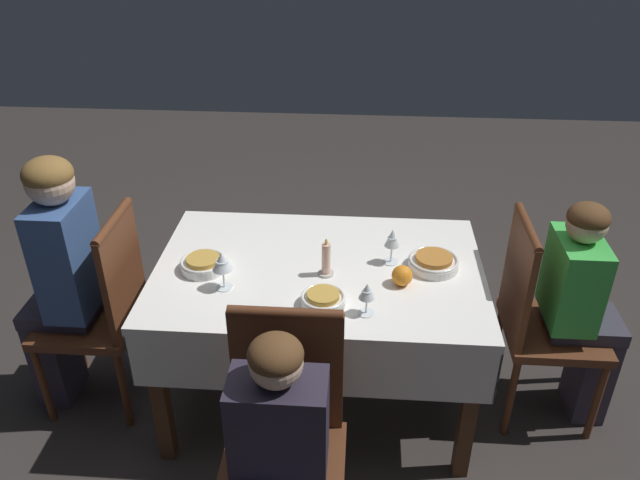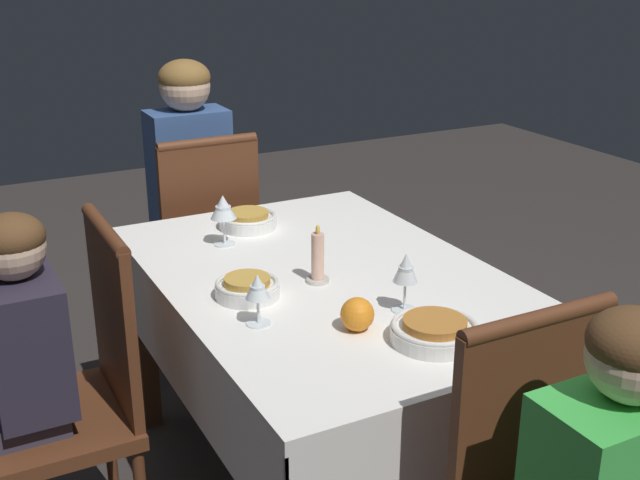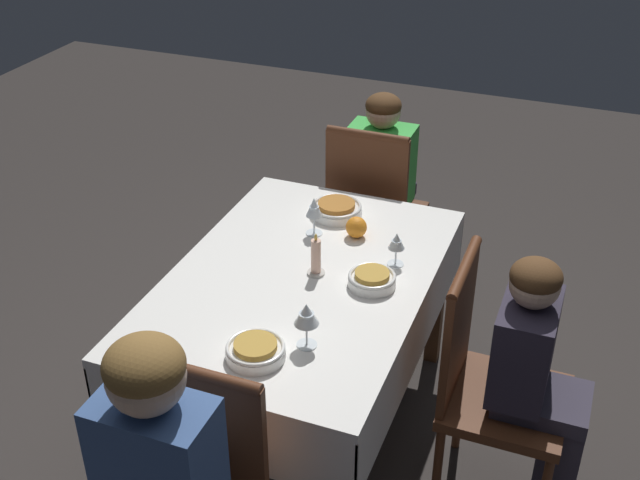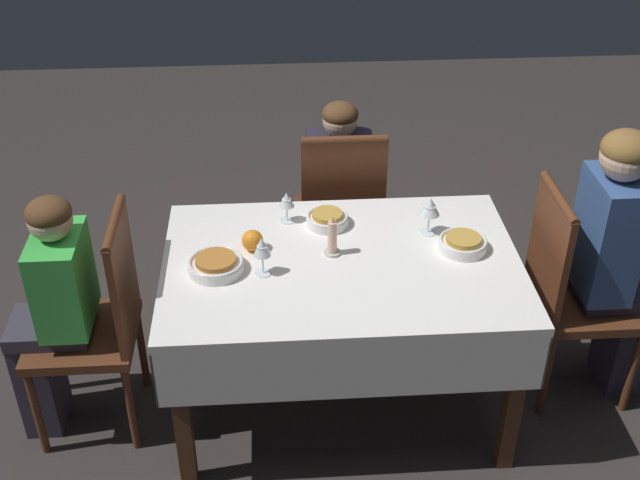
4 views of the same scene
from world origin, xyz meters
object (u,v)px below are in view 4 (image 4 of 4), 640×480
at_px(person_child_green, 52,308).
at_px(wine_glass_west, 430,207).
at_px(chair_south, 341,210).
at_px(orange_fruit, 252,240).
at_px(candle_centerpiece, 332,240).
at_px(bowl_east, 216,264).
at_px(person_adult_denim, 616,252).
at_px(person_child_dark, 338,186).
at_px(wine_glass_south, 287,201).
at_px(dining_table, 341,281).
at_px(chair_east, 99,317).
at_px(bowl_west, 463,243).
at_px(chair_west, 570,287).
at_px(wine_glass_east, 262,248).
at_px(bowl_south, 327,219).

distance_m(person_child_green, wine_glass_west, 1.50).
relative_size(chair_south, orange_fruit, 11.55).
bearing_deg(wine_glass_west, candle_centerpiece, 17.33).
xyz_separation_m(bowl_east, orange_fruit, (-0.13, -0.13, 0.01)).
bearing_deg(person_adult_denim, chair_south, 57.31).
relative_size(person_child_dark, wine_glass_south, 7.64).
bearing_deg(bowl_east, wine_glass_south, -129.55).
bearing_deg(chair_south, person_child_dark, -90.00).
bearing_deg(person_child_dark, orange_fruit, 62.90).
height_order(dining_table, bowl_east, bowl_east).
relative_size(chair_east, person_child_dark, 0.94).
bearing_deg(bowl_west, dining_table, 5.61).
xyz_separation_m(person_child_dark, wine_glass_south, (0.26, 0.58, 0.26)).
bearing_deg(chair_west, chair_south, 52.91).
bearing_deg(bowl_east, wine_glass_east, 170.33).
xyz_separation_m(chair_east, bowl_west, (-1.41, -0.07, 0.23)).
distance_m(person_adult_denim, bowl_south, 1.15).
relative_size(dining_table, bowl_west, 7.21).
distance_m(person_child_green, wine_glass_east, 0.85).
height_order(candle_centerpiece, orange_fruit, candle_centerpiece).
height_order(wine_glass_west, wine_glass_south, wine_glass_west).
bearing_deg(wine_glass_west, wine_glass_east, 19.58).
xyz_separation_m(person_child_dark, person_child_green, (1.17, 0.90, 0.02)).
distance_m(dining_table, bowl_east, 0.49).
distance_m(chair_south, bowl_east, 0.94).
bearing_deg(candle_centerpiece, orange_fruit, -9.23).
relative_size(chair_west, person_adult_denim, 0.79).
height_order(dining_table, wine_glass_south, wine_glass_south).
distance_m(person_child_dark, orange_fruit, 0.90).
height_order(person_adult_denim, candle_centerpiece, person_adult_denim).
xyz_separation_m(chair_south, wine_glass_west, (-0.30, 0.54, 0.32)).
distance_m(dining_table, wine_glass_south, 0.40).
height_order(person_child_dark, person_child_green, person_child_green).
xyz_separation_m(chair_south, person_child_dark, (0.00, -0.17, 0.04)).
relative_size(wine_glass_west, wine_glass_south, 1.21).
bearing_deg(chair_south, person_child_green, 32.04).
bearing_deg(wine_glass_south, wine_glass_east, 74.44).
relative_size(wine_glass_west, bowl_south, 0.94).
distance_m(bowl_west, bowl_south, 0.55).
xyz_separation_m(wine_glass_south, candle_centerpiece, (-0.16, 0.25, -0.03)).
bearing_deg(wine_glass_south, person_child_green, 19.41).
height_order(dining_table, candle_centerpiece, candle_centerpiece).
distance_m(bowl_west, wine_glass_west, 0.19).
bearing_deg(wine_glass_south, person_child_dark, -114.18).
height_order(chair_south, chair_east, same).
height_order(person_child_green, orange_fruit, person_child_green).
xyz_separation_m(chair_east, person_adult_denim, (-2.02, -0.07, 0.16)).
distance_m(chair_south, chair_east, 1.24).
bearing_deg(wine_glass_east, bowl_south, -129.15).
bearing_deg(bowl_east, orange_fruit, -135.79).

